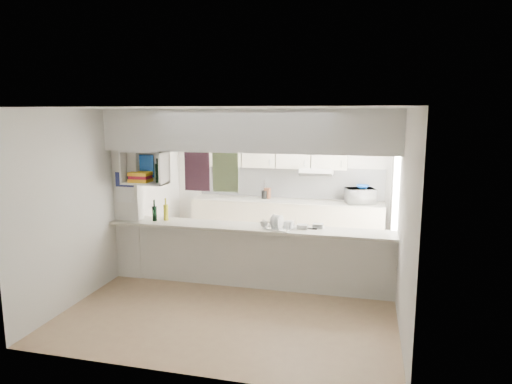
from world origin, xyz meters
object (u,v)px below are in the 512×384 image
(microwave, at_px, (360,196))
(dish_rack, at_px, (279,223))
(wine_bottles, at_px, (160,212))
(bowl, at_px, (363,187))

(microwave, bearing_deg, dish_rack, 45.91)
(dish_rack, bearing_deg, wine_bottles, -166.14)
(bowl, xyz_separation_m, dish_rack, (-1.12, -2.17, -0.22))
(dish_rack, distance_m, wine_bottles, 1.86)
(bowl, bearing_deg, microwave, -156.62)
(dish_rack, xyz_separation_m, wine_bottles, (-1.85, 0.06, 0.04))
(microwave, height_order, bowl, bowl)
(microwave, distance_m, dish_rack, 2.41)
(bowl, bearing_deg, dish_rack, -117.25)
(bowl, height_order, dish_rack, bowl)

